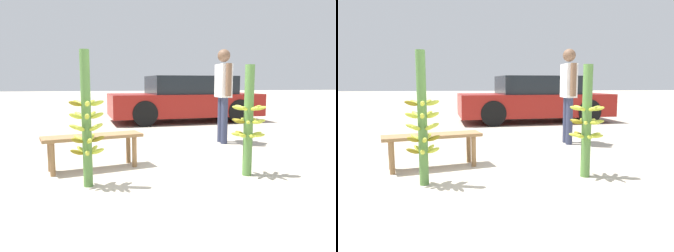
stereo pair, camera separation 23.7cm
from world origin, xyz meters
TOP-DOWN VIEW (x-y plane):
  - ground_plane at (0.00, 0.00)m, footprint 80.00×80.00m
  - banana_stalk_left at (-0.96, 0.33)m, footprint 0.37×0.37m
  - banana_stalk_center at (0.82, 0.37)m, footprint 0.39×0.39m
  - vendor_person at (1.31, 2.38)m, footprint 0.22×0.62m
  - market_bench at (-0.91, 1.02)m, footprint 1.25×0.60m
  - parked_car at (1.53, 5.69)m, footprint 4.15×1.92m

SIDE VIEW (x-z plane):
  - ground_plane at x=0.00m, z-range 0.00..0.00m
  - market_bench at x=-0.91m, z-range 0.14..0.57m
  - parked_car at x=1.53m, z-range -0.01..1.23m
  - banana_stalk_center at x=0.82m, z-range 0.00..1.26m
  - banana_stalk_left at x=-0.96m, z-range -0.03..1.36m
  - vendor_person at x=1.31m, z-range 0.16..1.80m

